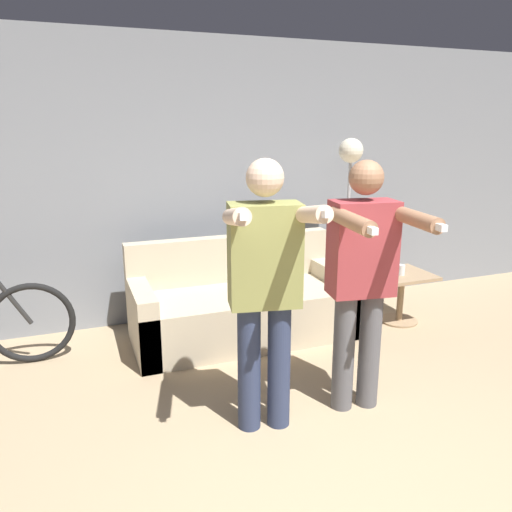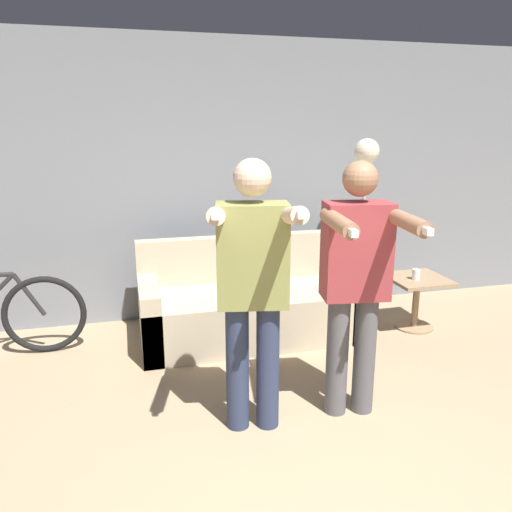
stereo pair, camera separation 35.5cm
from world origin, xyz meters
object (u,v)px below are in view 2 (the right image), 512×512
(cup, at_px, (416,274))
(floor_lamp, at_px, (365,187))
(person_left, at_px, (253,281))
(person_right, at_px, (356,276))
(couch, at_px, (250,306))
(cat, at_px, (278,226))
(side_table, at_px, (417,291))

(cup, bearing_deg, floor_lamp, 127.36)
(person_left, bearing_deg, person_right, 11.08)
(person_left, relative_size, person_right, 1.02)
(couch, relative_size, person_right, 1.16)
(couch, relative_size, person_left, 1.15)
(cat, bearing_deg, person_right, -90.54)
(cat, height_order, cup, cat)
(cat, distance_m, side_table, 1.40)
(floor_lamp, bearing_deg, cup, -52.64)
(person_right, bearing_deg, cup, 52.91)
(person_left, bearing_deg, cup, 42.89)
(person_right, distance_m, cup, 1.64)
(cup, bearing_deg, cat, 153.85)
(floor_lamp, bearing_deg, cat, 171.44)
(person_left, relative_size, side_table, 3.26)
(couch, height_order, floor_lamp, floor_lamp)
(person_left, height_order, side_table, person_left)
(couch, height_order, side_table, couch)
(floor_lamp, relative_size, cup, 18.04)
(person_right, distance_m, floor_lamp, 1.77)
(couch, xyz_separation_m, person_left, (-0.32, -1.36, 0.68))
(cat, bearing_deg, side_table, -23.46)
(floor_lamp, bearing_deg, couch, -170.99)
(person_left, height_order, cup, person_left)
(person_left, distance_m, person_right, 0.65)
(cat, xyz_separation_m, floor_lamp, (0.79, -0.12, 0.34))
(side_table, distance_m, cup, 0.19)
(couch, distance_m, side_table, 1.54)
(couch, bearing_deg, cup, -9.69)
(couch, relative_size, side_table, 3.74)
(floor_lamp, relative_size, side_table, 3.37)
(floor_lamp, bearing_deg, person_right, -117.73)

